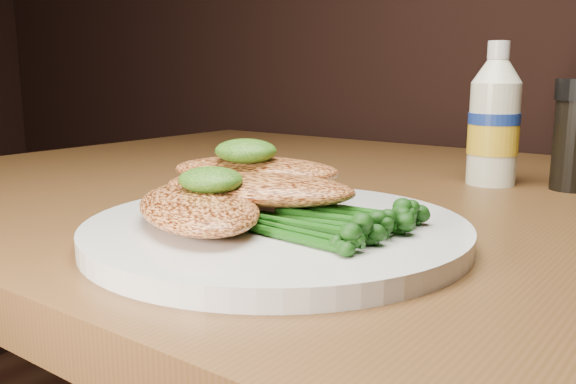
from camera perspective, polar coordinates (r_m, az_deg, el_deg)
The scene contains 9 objects.
plate at distance 0.46m, azimuth -1.07°, elevation -3.61°, with size 0.29×0.29×0.02m, color silver.
chicken_front at distance 0.46m, azimuth -8.34°, elevation -1.34°, with size 0.16×0.08×0.03m, color #E28848.
chicken_mid at distance 0.48m, azimuth -2.80°, elevation 0.36°, with size 0.16×0.08×0.02m, color #E28848.
chicken_back at distance 0.52m, azimuth -3.05°, elevation 2.02°, with size 0.14×0.07×0.02m, color #E28848.
pesto_front at distance 0.46m, azimuth -7.20°, elevation 1.14°, with size 0.05×0.05×0.02m, color black.
pesto_back at distance 0.51m, azimuth -3.94°, elevation 3.83°, with size 0.05×0.05×0.02m, color black.
broccolini_bundle at distance 0.44m, azimuth 3.75°, elevation -2.10°, with size 0.14×0.11×0.02m, color #174C10, non-canonical shape.
mayo_bottle at distance 0.72m, azimuth 18.64°, elevation 6.89°, with size 0.06×0.06×0.16m, color #EFECCA, non-canonical shape.
pepper_grinder at distance 0.72m, azimuth 25.15°, elevation 4.80°, with size 0.05×0.05×0.12m, color black, non-canonical shape.
Camera 1 is at (0.29, 0.48, 0.88)m, focal length 38.27 mm.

